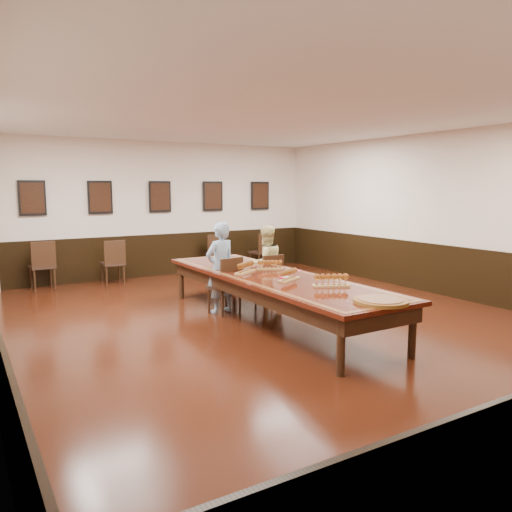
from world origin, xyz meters
TOP-DOWN VIEW (x-y plane):
  - floor at (0.00, 0.00)m, footprint 8.00×10.00m
  - ceiling at (0.00, 0.00)m, footprint 8.00×10.00m
  - wall_back at (0.00, 5.01)m, footprint 8.00×0.02m
  - wall_right at (4.01, 0.00)m, footprint 0.02×10.00m
  - chair_man at (-0.40, 0.87)m, footprint 0.54×0.57m
  - chair_woman at (0.67, 1.18)m, footprint 0.45×0.49m
  - spare_chair_a at (-2.72, 4.68)m, footprint 0.51×0.55m
  - spare_chair_b at (-1.31, 4.45)m, footprint 0.46×0.50m
  - spare_chair_c at (1.34, 4.75)m, footprint 0.55×0.58m
  - spare_chair_d at (2.55, 4.54)m, footprint 0.51×0.55m
  - person_man at (-0.42, 0.97)m, footprint 0.63×0.47m
  - person_woman at (0.68, 1.28)m, footprint 0.74×0.59m
  - pink_phone at (0.60, 0.16)m, footprint 0.09×0.15m
  - wainscoting at (0.00, 0.00)m, footprint 8.00×10.00m
  - conference_table at (0.00, 0.00)m, footprint 1.40×5.00m
  - posters at (0.00, 4.94)m, footprint 6.14×0.04m
  - flight_a at (-0.24, 0.42)m, footprint 0.49×0.38m
  - flight_b at (0.28, 0.50)m, footprint 0.45×0.31m
  - flight_c at (-0.01, -0.48)m, footprint 0.47×0.33m
  - flight_d at (0.21, -1.18)m, footprint 0.52×0.37m
  - red_plate_grp at (0.04, -0.32)m, footprint 0.21×0.21m
  - carved_platter at (0.09, -2.25)m, footprint 0.78×0.78m

SIDE VIEW (x-z plane):
  - floor at x=0.00m, z-range -0.02..0.00m
  - chair_woman at x=0.67m, z-range 0.00..0.91m
  - spare_chair_d at x=2.55m, z-range 0.00..0.95m
  - spare_chair_c at x=1.34m, z-range 0.00..0.96m
  - chair_man at x=-0.40m, z-range 0.00..0.97m
  - spare_chair_b at x=-1.31m, z-range 0.00..0.98m
  - wainscoting at x=0.00m, z-range 0.00..1.00m
  - spare_chair_a at x=-2.72m, z-range 0.00..1.02m
  - conference_table at x=0.00m, z-range 0.23..0.99m
  - person_woman at x=0.68m, z-range 0.00..1.42m
  - pink_phone at x=0.60m, z-range 0.75..0.76m
  - red_plate_grp at x=0.04m, z-range 0.75..0.78m
  - carved_platter at x=0.09m, z-range 0.75..0.80m
  - person_man at x=-0.42m, z-range 0.00..1.55m
  - flight_b at x=0.28m, z-range 0.74..0.91m
  - flight_c at x=-0.01m, z-range 0.74..0.92m
  - flight_a at x=-0.24m, z-range 0.74..0.93m
  - flight_d at x=0.21m, z-range 0.74..0.93m
  - wall_back at x=0.00m, z-range 0.00..3.20m
  - wall_right at x=4.01m, z-range 0.00..3.20m
  - posters at x=0.00m, z-range 1.53..2.27m
  - ceiling at x=0.00m, z-range 3.20..3.22m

